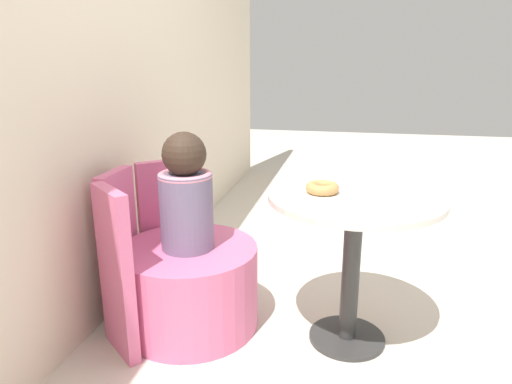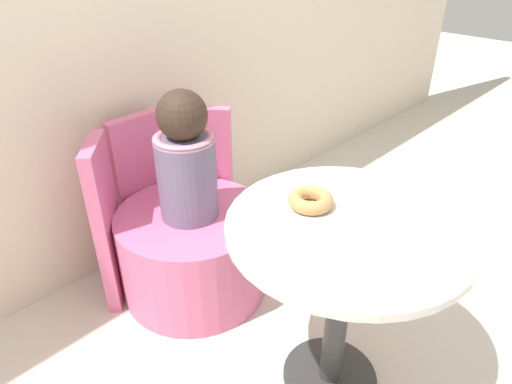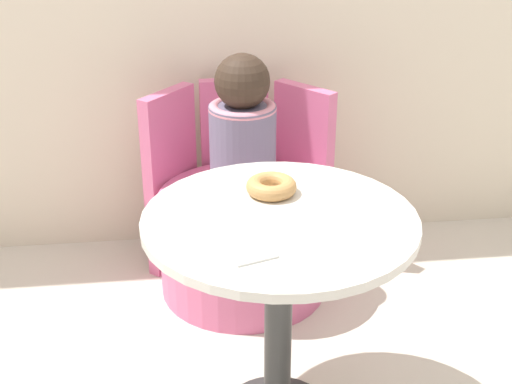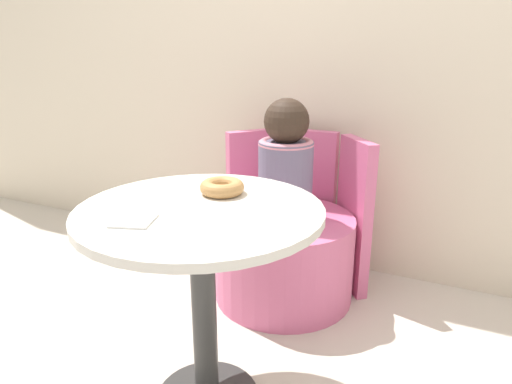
% 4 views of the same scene
% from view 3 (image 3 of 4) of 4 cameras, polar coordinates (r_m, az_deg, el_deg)
% --- Properties ---
extents(round_table, '(0.70, 0.70, 0.66)m').
position_cam_3_polar(round_table, '(1.86, 1.86, -5.95)').
color(round_table, '#333333').
rests_on(round_table, ground_plane).
extents(tub_chair, '(0.61, 0.61, 0.38)m').
position_cam_3_polar(tub_chair, '(2.63, -1.00, -4.00)').
color(tub_chair, '#DB6693').
rests_on(tub_chair, ground_plane).
extents(booth_backrest, '(0.71, 0.26, 0.71)m').
position_cam_3_polar(booth_backrest, '(2.78, -1.57, 1.50)').
color(booth_backrest, '#DB6693').
rests_on(booth_backrest, ground_plane).
extents(child_figure, '(0.23, 0.23, 0.51)m').
position_cam_3_polar(child_figure, '(2.44, -1.08, 4.86)').
color(child_figure, slate).
rests_on(child_figure, tub_chair).
extents(donut, '(0.14, 0.14, 0.04)m').
position_cam_3_polar(donut, '(1.89, 1.24, 0.46)').
color(donut, tan).
rests_on(donut, round_table).
extents(paper_napkin, '(0.13, 0.13, 0.01)m').
position_cam_3_polar(paper_napkin, '(1.63, -0.53, -4.77)').
color(paper_napkin, white).
rests_on(paper_napkin, round_table).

